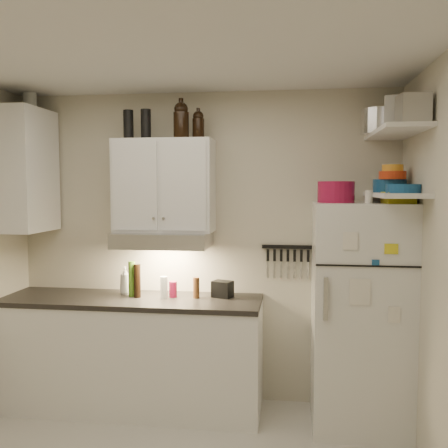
# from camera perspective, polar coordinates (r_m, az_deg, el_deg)

# --- Properties ---
(ceiling) EXTENTS (3.20, 3.00, 0.02)m
(ceiling) POSITION_cam_1_polar(r_m,az_deg,el_deg) (2.85, -7.93, 20.34)
(ceiling) COLOR silver
(ceiling) RESTS_ON ground
(back_wall) EXTENTS (3.20, 0.02, 2.60)m
(back_wall) POSITION_cam_1_polar(r_m,az_deg,el_deg) (4.25, -2.24, -2.70)
(back_wall) COLOR beige
(back_wall) RESTS_ON ground
(base_cabinet) EXTENTS (2.10, 0.60, 0.88)m
(base_cabinet) POSITION_cam_1_polar(r_m,az_deg,el_deg) (4.28, -10.47, -14.56)
(base_cabinet) COLOR white
(base_cabinet) RESTS_ON floor
(countertop) EXTENTS (2.10, 0.62, 0.04)m
(countertop) POSITION_cam_1_polar(r_m,az_deg,el_deg) (4.15, -10.55, -8.54)
(countertop) COLOR black
(countertop) RESTS_ON base_cabinet
(upper_cabinet) EXTENTS (0.80, 0.33, 0.75)m
(upper_cabinet) POSITION_cam_1_polar(r_m,az_deg,el_deg) (4.11, -6.82, 4.37)
(upper_cabinet) COLOR white
(upper_cabinet) RESTS_ON back_wall
(side_cabinet) EXTENTS (0.33, 0.55, 1.00)m
(side_cabinet) POSITION_cam_1_polar(r_m,az_deg,el_deg) (4.41, -21.79, 5.71)
(side_cabinet) COLOR white
(side_cabinet) RESTS_ON left_wall
(range_hood) EXTENTS (0.76, 0.46, 0.12)m
(range_hood) POSITION_cam_1_polar(r_m,az_deg,el_deg) (4.07, -7.00, -1.77)
(range_hood) COLOR silver
(range_hood) RESTS_ON back_wall
(fridge) EXTENTS (0.70, 0.68, 1.70)m
(fridge) POSITION_cam_1_polar(r_m,az_deg,el_deg) (3.96, 15.26, -10.02)
(fridge) COLOR white
(fridge) RESTS_ON floor
(shelf_hi) EXTENTS (0.30, 0.95, 0.03)m
(shelf_hi) POSITION_cam_1_polar(r_m,az_deg,el_deg) (3.76, 19.03, 9.89)
(shelf_hi) COLOR white
(shelf_hi) RESTS_ON right_wall
(shelf_lo) EXTENTS (0.30, 0.95, 0.03)m
(shelf_lo) POSITION_cam_1_polar(r_m,az_deg,el_deg) (3.74, 18.86, 3.17)
(shelf_lo) COLOR white
(shelf_lo) RESTS_ON right_wall
(knife_strip) EXTENTS (0.42, 0.02, 0.03)m
(knife_strip) POSITION_cam_1_polar(r_m,az_deg,el_deg) (4.16, 7.26, -2.61)
(knife_strip) COLOR black
(knife_strip) RESTS_ON back_wall
(dutch_oven) EXTENTS (0.35, 0.35, 0.16)m
(dutch_oven) POSITION_cam_1_polar(r_m,az_deg,el_deg) (3.79, 12.67, 3.59)
(dutch_oven) COLOR maroon
(dutch_oven) RESTS_ON fridge
(book_stack) EXTENTS (0.20, 0.25, 0.08)m
(book_stack) POSITION_cam_1_polar(r_m,az_deg,el_deg) (3.74, 19.29, 2.86)
(book_stack) COLOR yellow
(book_stack) RESTS_ON fridge
(spice_jar) EXTENTS (0.06, 0.06, 0.09)m
(spice_jar) POSITION_cam_1_polar(r_m,az_deg,el_deg) (3.72, 16.21, 3.01)
(spice_jar) COLOR silver
(spice_jar) RESTS_ON fridge
(stock_pot) EXTENTS (0.32, 0.32, 0.19)m
(stock_pot) POSITION_cam_1_polar(r_m,az_deg,el_deg) (4.00, 17.22, 11.13)
(stock_pot) COLOR silver
(stock_pot) RESTS_ON shelf_hi
(tin_a) EXTENTS (0.27, 0.25, 0.23)m
(tin_a) POSITION_cam_1_polar(r_m,az_deg,el_deg) (3.78, 19.65, 11.82)
(tin_a) COLOR #AAAAAD
(tin_a) RESTS_ON shelf_hi
(tin_b) EXTENTS (0.19, 0.19, 0.18)m
(tin_b) POSITION_cam_1_polar(r_m,az_deg,el_deg) (3.42, 20.81, 12.18)
(tin_b) COLOR #AAAAAD
(tin_b) RESTS_ON shelf_hi
(bowl_teal) EXTENTS (0.24, 0.24, 0.10)m
(bowl_teal) POSITION_cam_1_polar(r_m,az_deg,el_deg) (3.94, 18.39, 4.16)
(bowl_teal) COLOR navy
(bowl_teal) RESTS_ON shelf_lo
(bowl_orange) EXTENTS (0.19, 0.19, 0.06)m
(bowl_orange) POSITION_cam_1_polar(r_m,az_deg,el_deg) (3.88, 18.69, 5.30)
(bowl_orange) COLOR red
(bowl_orange) RESTS_ON bowl_teal
(bowl_yellow) EXTENTS (0.15, 0.15, 0.05)m
(bowl_yellow) POSITION_cam_1_polar(r_m,az_deg,el_deg) (3.89, 18.71, 6.09)
(bowl_yellow) COLOR gold
(bowl_yellow) RESTS_ON bowl_orange
(plates) EXTENTS (0.25, 0.25, 0.06)m
(plates) POSITION_cam_1_polar(r_m,az_deg,el_deg) (3.68, 19.87, 3.84)
(plates) COLOR navy
(plates) RESTS_ON shelf_lo
(growler_a) EXTENTS (0.14, 0.14, 0.29)m
(growler_a) POSITION_cam_1_polar(r_m,az_deg,el_deg) (4.03, -4.92, 11.79)
(growler_a) COLOR black
(growler_a) RESTS_ON upper_cabinet
(growler_b) EXTENTS (0.11, 0.11, 0.22)m
(growler_b) POSITION_cam_1_polar(r_m,az_deg,el_deg) (4.06, -2.96, 11.30)
(growler_b) COLOR black
(growler_b) RESTS_ON upper_cabinet
(thermos_a) EXTENTS (0.09, 0.09, 0.23)m
(thermos_a) POSITION_cam_1_polar(r_m,az_deg,el_deg) (4.12, -8.92, 11.21)
(thermos_a) COLOR black
(thermos_a) RESTS_ON upper_cabinet
(thermos_b) EXTENTS (0.09, 0.09, 0.23)m
(thermos_b) POSITION_cam_1_polar(r_m,az_deg,el_deg) (4.19, -10.87, 11.07)
(thermos_b) COLOR black
(thermos_b) RESTS_ON upper_cabinet
(side_jar) EXTENTS (0.13, 0.13, 0.15)m
(side_jar) POSITION_cam_1_polar(r_m,az_deg,el_deg) (4.58, -21.29, 12.88)
(side_jar) COLOR silver
(side_jar) RESTS_ON side_cabinet
(soap_bottle) EXTENTS (0.12, 0.12, 0.26)m
(soap_bottle) POSITION_cam_1_polar(r_m,az_deg,el_deg) (4.26, -11.24, -6.17)
(soap_bottle) COLOR white
(soap_bottle) RESTS_ON countertop
(pepper_mill) EXTENTS (0.06, 0.06, 0.17)m
(pepper_mill) POSITION_cam_1_polar(r_m,az_deg,el_deg) (4.05, -3.19, -7.29)
(pepper_mill) COLOR brown
(pepper_mill) RESTS_ON countertop
(oil_bottle) EXTENTS (0.06, 0.06, 0.29)m
(oil_bottle) POSITION_cam_1_polar(r_m,az_deg,el_deg) (4.17, -10.49, -6.18)
(oil_bottle) COLOR #44711C
(oil_bottle) RESTS_ON countertop
(vinegar_bottle) EXTENTS (0.06, 0.06, 0.27)m
(vinegar_bottle) POSITION_cam_1_polar(r_m,az_deg,el_deg) (4.12, -9.89, -6.41)
(vinegar_bottle) COLOR black
(vinegar_bottle) RESTS_ON countertop
(clear_bottle) EXTENTS (0.07, 0.07, 0.18)m
(clear_bottle) POSITION_cam_1_polar(r_m,az_deg,el_deg) (4.07, -6.88, -7.20)
(clear_bottle) COLOR silver
(clear_bottle) RESTS_ON countertop
(red_jar) EXTENTS (0.08, 0.08, 0.13)m
(red_jar) POSITION_cam_1_polar(r_m,az_deg,el_deg) (4.11, -5.84, -7.43)
(red_jar) COLOR maroon
(red_jar) RESTS_ON countertop
(caddy) EXTENTS (0.19, 0.16, 0.13)m
(caddy) POSITION_cam_1_polar(r_m,az_deg,el_deg) (4.08, -0.17, -7.45)
(caddy) COLOR black
(caddy) RESTS_ON countertop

